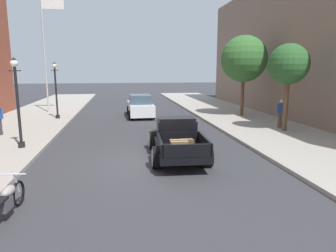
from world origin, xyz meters
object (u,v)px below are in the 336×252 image
(hotrod_truck_black, at_px, (177,137))
(pedestrian_sidewalk_right, at_px, (281,112))
(car_background_white, at_px, (140,106))
(street_lamp_near, at_px, (17,96))
(street_lamp_far, at_px, (56,86))
(street_tree_nearest, at_px, (289,65))
(flagpole, at_px, (47,39))
(street_tree_second, at_px, (244,59))
(motorcycle_parked, at_px, (5,201))

(hotrod_truck_black, xyz_separation_m, pedestrian_sidewalk_right, (6.95, 4.27, 0.33))
(car_background_white, height_order, street_lamp_near, street_lamp_near)
(street_lamp_far, bearing_deg, street_tree_nearest, -25.74)
(pedestrian_sidewalk_right, height_order, street_tree_nearest, street_tree_nearest)
(flagpole, relative_size, street_tree_second, 1.59)
(motorcycle_parked, relative_size, street_tree_nearest, 0.45)
(motorcycle_parked, relative_size, car_background_white, 0.49)
(hotrod_truck_black, bearing_deg, motorcycle_parked, -136.51)
(pedestrian_sidewalk_right, bearing_deg, street_tree_nearest, -104.94)
(motorcycle_parked, xyz_separation_m, street_lamp_near, (-1.57, 6.46, 1.94))
(motorcycle_parked, height_order, car_background_white, car_background_white)
(hotrod_truck_black, relative_size, flagpole, 0.55)
(pedestrian_sidewalk_right, distance_m, street_tree_second, 5.87)
(car_background_white, distance_m, street_lamp_near, 10.77)
(flagpole, bearing_deg, street_tree_second, -15.99)
(hotrod_truck_black, xyz_separation_m, motorcycle_parked, (-4.98, -4.72, -0.31))
(street_lamp_far, relative_size, street_tree_second, 0.67)
(street_lamp_far, distance_m, street_tree_second, 13.34)
(motorcycle_parked, relative_size, flagpole, 0.23)
(street_lamp_far, xyz_separation_m, street_tree_second, (13.20, -0.63, 1.85))
(street_tree_nearest, bearing_deg, car_background_white, 135.93)
(motorcycle_parked, height_order, street_lamp_far, street_lamp_far)
(flagpole, distance_m, street_tree_second, 14.99)
(motorcycle_parked, height_order, flagpole, flagpole)
(street_lamp_far, bearing_deg, car_background_white, 8.37)
(flagpole, xyz_separation_m, street_tree_nearest, (14.45, -9.90, -2.03))
(street_tree_nearest, bearing_deg, motorcycle_parked, -145.16)
(motorcycle_parked, height_order, street_tree_second, street_tree_second)
(motorcycle_parked, distance_m, street_lamp_near, 6.93)
(flagpole, height_order, street_tree_second, flagpole)
(street_lamp_near, bearing_deg, flagpole, 95.78)
(street_lamp_far, height_order, flagpole, flagpole)
(hotrod_truck_black, distance_m, flagpole, 16.19)
(flagpole, bearing_deg, street_lamp_far, -71.87)
(flagpole, bearing_deg, street_lamp_near, -84.22)
(motorcycle_parked, distance_m, street_tree_nearest, 14.64)
(pedestrian_sidewalk_right, relative_size, street_lamp_near, 0.43)
(hotrod_truck_black, height_order, motorcycle_parked, hotrod_truck_black)
(street_lamp_near, height_order, flagpole, flagpole)
(hotrod_truck_black, height_order, street_lamp_far, street_lamp_far)
(street_lamp_near, xyz_separation_m, street_tree_second, (13.16, 7.47, 1.85))
(street_tree_second, bearing_deg, street_tree_nearest, -88.87)
(car_background_white, height_order, street_lamp_far, street_lamp_far)
(hotrod_truck_black, distance_m, pedestrian_sidewalk_right, 8.17)
(street_lamp_near, bearing_deg, street_lamp_far, 90.24)
(car_background_white, xyz_separation_m, flagpole, (-6.94, 2.63, 5.00))
(flagpole, height_order, street_tree_nearest, flagpole)
(hotrod_truck_black, relative_size, motorcycle_parked, 2.37)
(car_background_white, bearing_deg, hotrod_truck_black, -85.81)
(street_tree_second, bearing_deg, pedestrian_sidewalk_right, -86.06)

